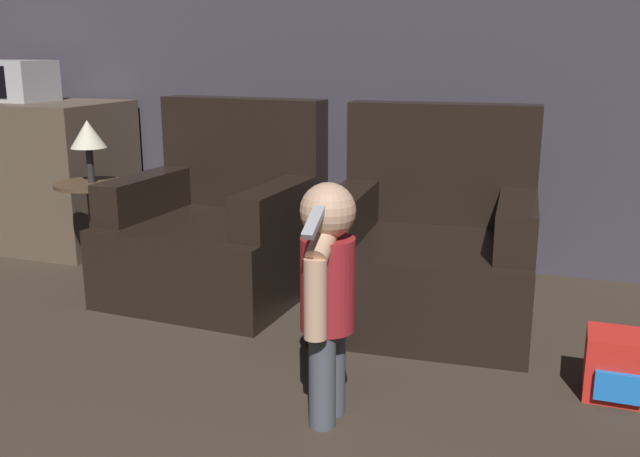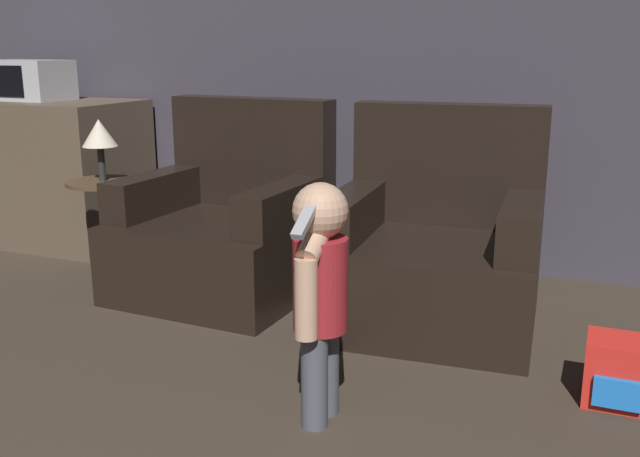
# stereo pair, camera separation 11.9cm
# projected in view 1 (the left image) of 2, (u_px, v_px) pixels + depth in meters

# --- Properties ---
(wall_back) EXTENTS (8.40, 0.05, 2.60)m
(wall_back) POSITION_uv_depth(u_px,v_px,m) (426.00, 28.00, 3.82)
(wall_back) COLOR #3D3842
(wall_back) RESTS_ON ground_plane
(armchair_left) EXTENTS (0.93, 0.89, 0.95)m
(armchair_left) POSITION_uv_depth(u_px,v_px,m) (219.00, 230.00, 3.56)
(armchair_left) COLOR black
(armchair_left) RESTS_ON ground_plane
(armchair_right) EXTENTS (0.94, 0.91, 0.95)m
(armchair_right) POSITION_uv_depth(u_px,v_px,m) (431.00, 250.00, 3.21)
(armchair_right) COLOR black
(armchair_right) RESTS_ON ground_plane
(person_toddler) EXTENTS (0.18, 0.32, 0.80)m
(person_toddler) POSITION_uv_depth(u_px,v_px,m) (327.00, 285.00, 2.26)
(person_toddler) COLOR #474C56
(person_toddler) RESTS_ON ground_plane
(toy_backpack) EXTENTS (0.22, 0.22, 0.23)m
(toy_backpack) POSITION_uv_depth(u_px,v_px,m) (618.00, 366.00, 2.50)
(toy_backpack) COLOR red
(toy_backpack) RESTS_ON ground_plane
(kitchen_counter) EXTENTS (1.31, 0.69, 0.88)m
(kitchen_counter) POSITION_uv_depth(u_px,v_px,m) (20.00, 172.00, 4.45)
(kitchen_counter) COLOR brown
(kitchen_counter) RESTS_ON ground_plane
(microwave) EXTENTS (0.54, 0.34, 0.24)m
(microwave) POSITION_uv_depth(u_px,v_px,m) (6.00, 81.00, 4.32)
(microwave) COLOR #B7B7BC
(microwave) RESTS_ON kitchen_counter
(side_table) EXTENTS (0.38, 0.38, 0.52)m
(side_table) POSITION_uv_depth(u_px,v_px,m) (93.00, 204.00, 3.70)
(side_table) COLOR black
(side_table) RESTS_ON ground_plane
(lamp) EXTENTS (0.18, 0.18, 0.32)m
(lamp) POSITION_uv_depth(u_px,v_px,m) (88.00, 136.00, 3.61)
(lamp) COLOR #262626
(lamp) RESTS_ON side_table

